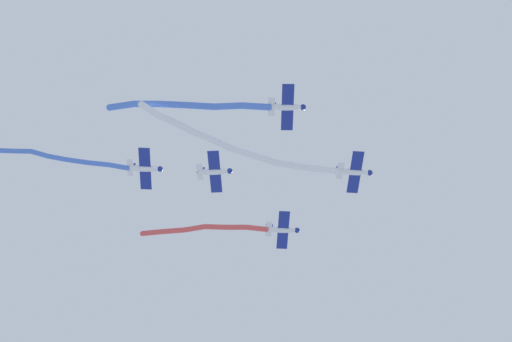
# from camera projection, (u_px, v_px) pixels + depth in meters

# --- Properties ---
(airplane_lead) EXTENTS (4.69, 6.17, 1.52)m
(airplane_lead) POSITION_uv_depth(u_px,v_px,m) (355.00, 172.00, 83.54)
(airplane_lead) COLOR silver
(smoke_trail_lead) EXTENTS (25.94, 4.03, 1.39)m
(smoke_trail_lead) POSITION_uv_depth(u_px,v_px,m) (239.00, 146.00, 81.36)
(smoke_trail_lead) COLOR white
(airplane_left_wing) EXTENTS (4.69, 6.17, 1.52)m
(airplane_left_wing) POSITION_uv_depth(u_px,v_px,m) (283.00, 230.00, 87.71)
(airplane_left_wing) COLOR silver
(smoke_trail_left_wing) EXTENTS (16.01, 5.85, 1.24)m
(smoke_trail_left_wing) POSITION_uv_depth(u_px,v_px,m) (204.00, 229.00, 87.79)
(smoke_trail_left_wing) COLOR #DB4C4C
(airplane_right_wing) EXTENTS (4.71, 6.16, 1.52)m
(airplane_right_wing) POSITION_uv_depth(u_px,v_px,m) (287.00, 107.00, 79.18)
(airplane_right_wing) COLOR silver
(smoke_trail_right_wing) EXTENTS (18.91, 7.00, 2.40)m
(smoke_trail_right_wing) POSITION_uv_depth(u_px,v_px,m) (188.00, 106.00, 80.01)
(smoke_trail_right_wing) COLOR #4C75DB
(airplane_slot) EXTENTS (4.71, 6.13, 1.52)m
(airplane_slot) POSITION_uv_depth(u_px,v_px,m) (215.00, 171.00, 83.27)
(airplane_slot) COLOR silver
(airplane_trail) EXTENTS (4.70, 6.17, 1.52)m
(airplane_trail) POSITION_uv_depth(u_px,v_px,m) (145.00, 168.00, 83.73)
(airplane_trail) COLOR silver
(smoke_trail_trail) EXTENTS (19.58, 4.58, 2.82)m
(smoke_trail_trail) POSITION_uv_depth(u_px,v_px,m) (51.00, 157.00, 84.12)
(smoke_trail_trail) COLOR #4C75DB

